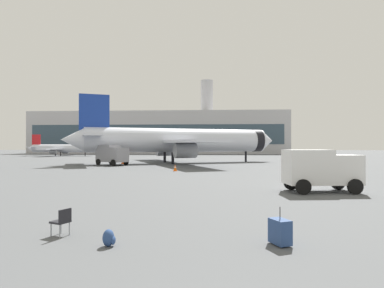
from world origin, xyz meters
The scene contains 11 objects.
airplane_at_gate centered at (-5.51, 51.21, 3.66)m, with size 34.10×31.30×10.50m.
airplane_taxiing centered at (-41.05, 85.26, 2.03)m, with size 19.88×17.93×5.84m.
service_truck centered at (-14.59, 44.50, 1.61)m, with size 5.21×4.52×2.90m.
cargo_van centered at (6.58, 18.11, 1.45)m, with size 4.59×2.72×2.60m.
safety_cone_near centered at (8.37, 36.72, 0.36)m, with size 0.44×0.44×0.73m.
safety_cone_mid centered at (-4.21, 34.20, 0.37)m, with size 0.44×0.44×0.74m.
safety_cone_far centered at (-13.99, 48.09, 0.39)m, with size 0.44×0.44×0.80m.
rolling_suitcase centered at (1.91, 6.91, 0.39)m, with size 0.63×0.75×1.10m.
traveller_backpack centered at (-2.96, 6.50, 0.23)m, with size 0.36×0.40×0.48m.
gate_chair centered at (-4.77, 7.46, 0.50)m, with size 0.63×0.63×0.86m.
terminal_building centered at (-18.87, 118.07, 7.31)m, with size 88.27×23.94×26.42m.
Camera 1 is at (-0.01, -2.81, 2.87)m, focal length 31.25 mm.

